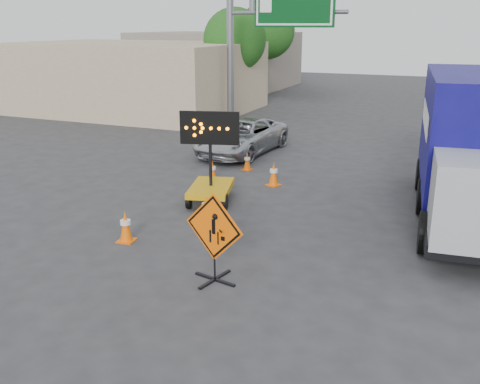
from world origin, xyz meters
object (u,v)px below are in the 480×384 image
Objects in this scene: pickup_truck at (242,136)px; box_truck at (474,156)px; arrow_board at (211,182)px; construction_sign at (214,236)px.

pickup_truck is 0.60× the size of box_truck.
box_truck is at bearing -3.78° from arrow_board.
pickup_truck is 9.91m from box_truck.
box_truck is (7.02, 1.48, 1.13)m from arrow_board.
box_truck is at bearing -24.08° from pickup_truck.
arrow_board is 7.27m from box_truck.
box_truck is at bearing 64.56° from construction_sign.
box_truck reaches higher than construction_sign.
construction_sign is at bearing -78.73° from arrow_board.
arrow_board reaches higher than construction_sign.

